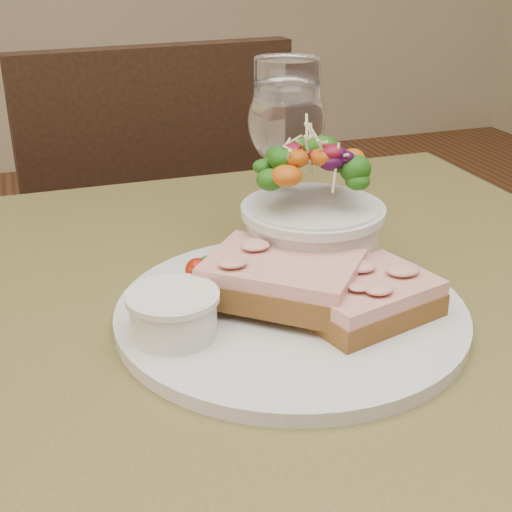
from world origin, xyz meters
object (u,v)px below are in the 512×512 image
object	(u,v)px
cafe_table	(262,421)
ramekin	(173,312)
dinner_plate	(291,313)
wine_glass	(286,126)
sandwich_front	(366,297)
salad_bowl	(313,207)
chair_far	(148,350)
sandwich_back	(282,278)

from	to	relation	value
cafe_table	ramekin	bearing A→B (deg)	-169.31
dinner_plate	wine_glass	bearing A→B (deg)	70.94
dinner_plate	sandwich_front	xyz separation A→B (m)	(0.05, -0.03, 0.02)
dinner_plate	salad_bowl	distance (m)	0.10
cafe_table	chair_far	bearing A→B (deg)	88.78
sandwich_front	salad_bowl	size ratio (longest dim) A/B	0.99
wine_glass	sandwich_front	bearing A→B (deg)	-90.32
sandwich_front	wine_glass	xyz separation A→B (m)	(0.00, 0.19, 0.10)
chair_far	sandwich_front	world-z (taller)	chair_far
sandwich_back	salad_bowl	size ratio (longest dim) A/B	1.20
chair_far	wine_glass	xyz separation A→B (m)	(0.06, -0.57, 0.58)
cafe_table	wine_glass	distance (m)	0.28
cafe_table	ramekin	world-z (taller)	ramekin
salad_bowl	sandwich_front	bearing A→B (deg)	-86.36
dinner_plate	ramekin	distance (m)	0.11
salad_bowl	wine_glass	bearing A→B (deg)	85.28
sandwich_front	cafe_table	bearing A→B (deg)	141.17
dinner_plate	salad_bowl	bearing A→B (deg)	55.30
ramekin	salad_bowl	distance (m)	0.17
cafe_table	chair_far	world-z (taller)	chair_far
sandwich_front	salad_bowl	distance (m)	0.11
sandwich_front	salad_bowl	bearing A→B (deg)	78.32
cafe_table	wine_glass	world-z (taller)	wine_glass
dinner_plate	sandwich_front	world-z (taller)	sandwich_front
ramekin	wine_glass	world-z (taller)	wine_glass
sandwich_front	wine_glass	distance (m)	0.21
dinner_plate	chair_far	bearing A→B (deg)	90.69
sandwich_back	ramekin	distance (m)	0.10
chair_far	sandwich_front	bearing A→B (deg)	90.10
sandwich_front	ramekin	distance (m)	0.16
dinner_plate	sandwich_back	size ratio (longest dim) A/B	1.93
chair_far	salad_bowl	xyz separation A→B (m)	(0.06, -0.66, 0.53)
chair_far	salad_bowl	bearing A→B (deg)	90.25
sandwich_front	sandwich_back	xyz separation A→B (m)	(-0.06, 0.04, 0.01)
salad_bowl	chair_far	bearing A→B (deg)	94.80
cafe_table	wine_glass	bearing A→B (deg)	63.09
sandwich_back	chair_far	bearing A→B (deg)	130.31
salad_bowl	wine_glass	size ratio (longest dim) A/B	0.73
sandwich_front	ramekin	world-z (taller)	ramekin
cafe_table	salad_bowl	world-z (taller)	salad_bowl
chair_far	wine_glass	world-z (taller)	wine_glass
ramekin	wine_glass	xyz separation A→B (m)	(0.16, 0.17, 0.09)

